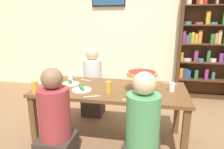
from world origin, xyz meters
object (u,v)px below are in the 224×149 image
Objects in this scene: salad_plate_far_diner at (82,89)px; water_glass_clear_near at (172,87)px; beer_glass_amber_tall at (109,87)px; water_glass_clear_far at (71,77)px; diner_near_left at (56,133)px; cutlery_knife_near at (170,84)px; cutlery_fork_near at (51,93)px; salad_plate_near_diner at (71,83)px; beer_glass_amber_short at (35,87)px; dining_table at (110,94)px; diner_near_right at (142,142)px; cutlery_knife_far at (92,96)px; cutlery_spare_fork at (131,99)px; deep_dish_pizza_stand at (142,75)px; diner_far_left at (93,87)px; bookshelf at (207,42)px; cutlery_fork_far at (85,80)px.

salad_plate_far_diner is 1.08m from water_glass_clear_near.
water_glass_clear_far is at bearing 147.57° from beer_glass_amber_tall.
diner_near_left is 6.39× the size of cutlery_knife_near.
cutlery_fork_near is at bearing -92.31° from water_glass_clear_far.
beer_glass_amber_short is at bearing -125.50° from salad_plate_near_diner.
water_glass_clear_far is (-0.62, 0.22, 0.14)m from dining_table.
diner_near_right is at bearing -13.52° from cutlery_fork_near.
cutlery_knife_far is (0.18, -0.18, -0.01)m from salad_plate_far_diner.
cutlery_spare_fork is at bearing 20.90° from diner_near_right.
beer_glass_amber_tall is 0.99× the size of beer_glass_amber_short.
diner_near_left and diner_near_right have the same top height.
cutlery_spare_fork is (-0.15, 0.39, 0.25)m from diner_near_right.
beer_glass_amber_short reaches higher than water_glass_clear_far.
deep_dish_pizza_stand is 0.42m from beer_glass_amber_tall.
cutlery_spare_fork is at bearing -31.46° from water_glass_clear_far.
dining_table is 1.63× the size of diner_far_left.
salad_plate_near_diner is at bearing -137.15° from bookshelf.
cutlery_fork_near and cutlery_spare_fork have the same top height.
deep_dish_pizza_stand is at bearing 179.32° from cutlery_fork_far.
bookshelf is 2.70m from cutlery_spare_fork.
cutlery_fork_far is (0.03, -0.46, 0.25)m from diner_far_left.
diner_near_left reaches higher than water_glass_clear_far.
dining_table is at bearing 173.56° from deep_dish_pizza_stand.
cutlery_knife_near is at bearing 32.24° from cutlery_fork_near.
water_glass_clear_far is at bearing -18.58° from diner_far_left.
beer_glass_amber_tall is at bearing 10.63° from beer_glass_amber_short.
deep_dish_pizza_stand is at bearing 6.36° from cutlery_knife_far.
diner_near_right reaches higher than beer_glass_amber_short.
water_glass_clear_near is at bearing 15.50° from beer_glass_amber_tall.
dining_table is at bearing -28.33° from diner_near_left.
beer_glass_amber_short reaches higher than cutlery_spare_fork.
bookshelf is 1.90m from cutlery_knife_near.
cutlery_fork_near is at bearing 155.81° from cutlery_knife_far.
water_glass_clear_far is at bearing 165.22° from deep_dish_pizza_stand.
diner_near_left reaches higher than water_glass_clear_near.
water_glass_clear_far is at bearing 128.15° from salad_plate_far_diner.
dining_table is 1.63× the size of diner_near_left.
salad_plate_near_diner is (-0.16, 0.78, 0.26)m from diner_near_left.
bookshelf is at bearing 52.11° from dining_table.
cutlery_knife_far is (0.30, -1.07, 0.25)m from diner_far_left.
diner_near_right is 1.19m from cutlery_fork_near.
diner_near_left is 1.14m from deep_dish_pizza_stand.
cutlery_knife_near is at bearing -115.83° from bookshelf.
salad_plate_near_diner is 0.62m from beer_glass_amber_tall.
diner_far_left is at bearing 81.60° from salad_plate_near_diner.
bookshelf reaches higher than deep_dish_pizza_stand.
water_glass_clear_far is (-0.64, 0.41, -0.02)m from beer_glass_amber_tall.
deep_dish_pizza_stand is at bearing 47.16° from diner_far_left.
cutlery_knife_near is 1.12m from cutlery_knife_far.
cutlery_knife_far is (0.50, -0.02, 0.00)m from cutlery_fork_near.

